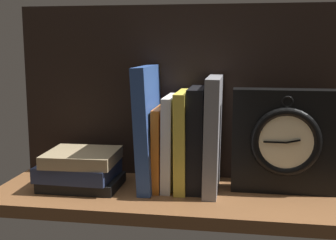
{
  "coord_description": "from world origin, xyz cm",
  "views": [
    {
      "loc": [
        11.38,
        -86.36,
        29.73
      ],
      "look_at": [
        -3.22,
        3.42,
        14.4
      ],
      "focal_mm": 47.23,
      "sensor_mm": 36.0,
      "label": 1
    }
  ],
  "objects_px": {
    "book_blue_modern": "(149,127)",
    "book_stack_side": "(80,170)",
    "book_orange_pandolfini": "(160,147)",
    "book_black_skeptic": "(197,139)",
    "book_yellow_seinlanguage": "(182,140)",
    "book_gray_chess": "(213,134)",
    "framed_clock": "(285,141)",
    "book_white_catcher": "(170,142)"
  },
  "relations": [
    {
      "from": "book_blue_modern",
      "to": "book_stack_side",
      "type": "distance_m",
      "value": 0.17
    },
    {
      "from": "book_orange_pandolfini",
      "to": "book_black_skeptic",
      "type": "bearing_deg",
      "value": 0.0
    },
    {
      "from": "book_yellow_seinlanguage",
      "to": "book_black_skeptic",
      "type": "relative_size",
      "value": 0.96
    },
    {
      "from": "book_stack_side",
      "to": "book_yellow_seinlanguage",
      "type": "bearing_deg",
      "value": 9.91
    },
    {
      "from": "book_gray_chess",
      "to": "framed_clock",
      "type": "relative_size",
      "value": 1.11
    },
    {
      "from": "book_black_skeptic",
      "to": "book_stack_side",
      "type": "bearing_deg",
      "value": -171.34
    },
    {
      "from": "book_white_catcher",
      "to": "book_blue_modern",
      "type": "bearing_deg",
      "value": 180.0
    },
    {
      "from": "book_yellow_seinlanguage",
      "to": "book_black_skeptic",
      "type": "height_order",
      "value": "book_black_skeptic"
    },
    {
      "from": "book_blue_modern",
      "to": "book_yellow_seinlanguage",
      "type": "relative_size",
      "value": 1.25
    },
    {
      "from": "book_black_skeptic",
      "to": "framed_clock",
      "type": "distance_m",
      "value": 0.18
    },
    {
      "from": "book_black_skeptic",
      "to": "book_gray_chess",
      "type": "relative_size",
      "value": 0.9
    },
    {
      "from": "book_white_catcher",
      "to": "book_gray_chess",
      "type": "relative_size",
      "value": 0.83
    },
    {
      "from": "book_stack_side",
      "to": "book_blue_modern",
      "type": "bearing_deg",
      "value": 14.77
    },
    {
      "from": "book_gray_chess",
      "to": "book_stack_side",
      "type": "xyz_separation_m",
      "value": [
        -0.28,
        -0.04,
        -0.08
      ]
    },
    {
      "from": "book_white_catcher",
      "to": "book_gray_chess",
      "type": "distance_m",
      "value": 0.09
    },
    {
      "from": "book_gray_chess",
      "to": "framed_clock",
      "type": "distance_m",
      "value": 0.15
    },
    {
      "from": "book_orange_pandolfini",
      "to": "book_stack_side",
      "type": "relative_size",
      "value": 1.02
    },
    {
      "from": "framed_clock",
      "to": "book_gray_chess",
      "type": "bearing_deg",
      "value": -177.93
    },
    {
      "from": "book_orange_pandolfini",
      "to": "book_gray_chess",
      "type": "relative_size",
      "value": 0.73
    },
    {
      "from": "book_blue_modern",
      "to": "book_stack_side",
      "type": "height_order",
      "value": "book_blue_modern"
    },
    {
      "from": "book_yellow_seinlanguage",
      "to": "book_gray_chess",
      "type": "xyz_separation_m",
      "value": [
        0.06,
        0.0,
        0.02
      ]
    },
    {
      "from": "book_orange_pandolfini",
      "to": "book_black_skeptic",
      "type": "height_order",
      "value": "book_black_skeptic"
    },
    {
      "from": "book_black_skeptic",
      "to": "book_gray_chess",
      "type": "distance_m",
      "value": 0.04
    },
    {
      "from": "book_white_catcher",
      "to": "book_black_skeptic",
      "type": "xyz_separation_m",
      "value": [
        0.06,
        0.0,
        0.01
      ]
    },
    {
      "from": "framed_clock",
      "to": "book_black_skeptic",
      "type": "bearing_deg",
      "value": -178.32
    },
    {
      "from": "book_black_skeptic",
      "to": "framed_clock",
      "type": "xyz_separation_m",
      "value": [
        0.18,
        0.01,
        0.0
      ]
    },
    {
      "from": "book_orange_pandolfini",
      "to": "book_black_skeptic",
      "type": "distance_m",
      "value": 0.08
    },
    {
      "from": "book_yellow_seinlanguage",
      "to": "book_orange_pandolfini",
      "type": "bearing_deg",
      "value": 180.0
    },
    {
      "from": "book_orange_pandolfini",
      "to": "framed_clock",
      "type": "xyz_separation_m",
      "value": [
        0.26,
        0.01,
        0.02
      ]
    },
    {
      "from": "book_black_skeptic",
      "to": "book_yellow_seinlanguage",
      "type": "bearing_deg",
      "value": 180.0
    },
    {
      "from": "book_blue_modern",
      "to": "book_gray_chess",
      "type": "distance_m",
      "value": 0.14
    },
    {
      "from": "book_white_catcher",
      "to": "book_gray_chess",
      "type": "height_order",
      "value": "book_gray_chess"
    },
    {
      "from": "book_orange_pandolfini",
      "to": "book_gray_chess",
      "type": "distance_m",
      "value": 0.12
    },
    {
      "from": "book_blue_modern",
      "to": "book_black_skeptic",
      "type": "bearing_deg",
      "value": 0.0
    },
    {
      "from": "book_white_catcher",
      "to": "book_stack_side",
      "type": "height_order",
      "value": "book_white_catcher"
    },
    {
      "from": "book_yellow_seinlanguage",
      "to": "book_gray_chess",
      "type": "height_order",
      "value": "book_gray_chess"
    },
    {
      "from": "book_stack_side",
      "to": "book_gray_chess",
      "type": "bearing_deg",
      "value": 7.62
    },
    {
      "from": "book_gray_chess",
      "to": "book_stack_side",
      "type": "distance_m",
      "value": 0.29
    },
    {
      "from": "book_gray_chess",
      "to": "framed_clock",
      "type": "height_order",
      "value": "book_gray_chess"
    },
    {
      "from": "book_orange_pandolfini",
      "to": "book_yellow_seinlanguage",
      "type": "bearing_deg",
      "value": 0.0
    },
    {
      "from": "book_blue_modern",
      "to": "book_orange_pandolfini",
      "type": "relative_size",
      "value": 1.49
    },
    {
      "from": "book_white_catcher",
      "to": "framed_clock",
      "type": "distance_m",
      "value": 0.23
    }
  ]
}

